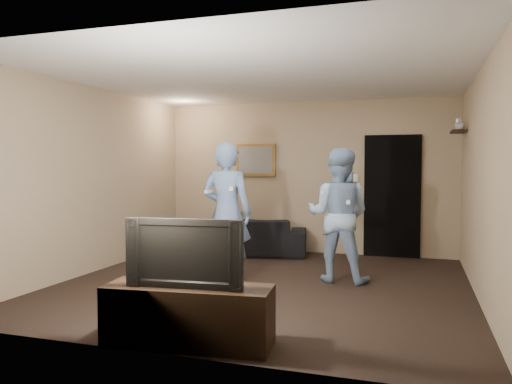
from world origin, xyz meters
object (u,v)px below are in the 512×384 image
(sofa, at_px, (243,236))
(tv_console, at_px, (188,315))
(wii_player_left, at_px, (227,213))
(wii_player_right, at_px, (338,215))
(television, at_px, (188,252))

(sofa, distance_m, tv_console, 4.31)
(wii_player_left, height_order, wii_player_right, wii_player_left)
(television, xyz_separation_m, wii_player_right, (0.83, 2.72, 0.08))
(tv_console, bearing_deg, television, 0.00)
(tv_console, bearing_deg, sofa, 97.44)
(sofa, xyz_separation_m, tv_console, (0.99, -4.19, -0.06))
(wii_player_left, bearing_deg, tv_console, -76.93)
(sofa, height_order, television, television)
(tv_console, xyz_separation_m, wii_player_right, (0.83, 2.72, 0.61))
(television, distance_m, wii_player_right, 2.85)
(wii_player_left, bearing_deg, television, -76.93)
(television, bearing_deg, sofa, 97.44)
(sofa, distance_m, wii_player_right, 2.41)
(sofa, xyz_separation_m, wii_player_left, (0.48, -2.00, 0.59))
(sofa, bearing_deg, wii_player_left, 92.23)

